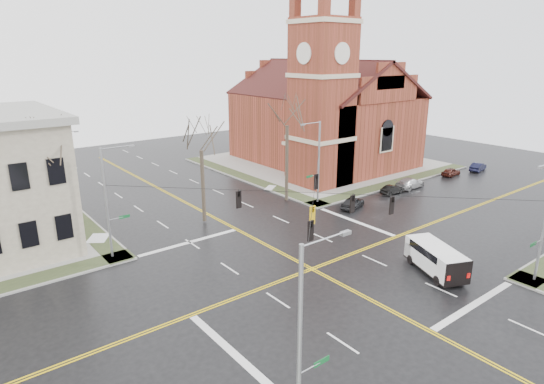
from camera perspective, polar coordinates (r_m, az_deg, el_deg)
ground at (r=35.86m, az=5.03°, el=-9.60°), size 120.00×120.00×0.00m
sidewalks at (r=35.82m, az=5.03°, el=-9.49°), size 80.00×80.00×0.17m
road_markings at (r=35.85m, az=5.03°, el=-9.59°), size 100.00×100.00×0.01m
church at (r=67.53m, az=6.36°, el=10.49°), size 24.28×27.48×27.50m
signal_pole_ne at (r=49.46m, az=5.74°, el=4.01°), size 2.75×0.22×9.00m
signal_pole_nw at (r=38.03m, az=-19.84°, el=-0.96°), size 2.75×0.22×9.00m
signal_pole_sw at (r=19.42m, az=3.90°, el=-17.85°), size 2.75×0.22×9.00m
span_wires at (r=33.54m, az=5.30°, el=-0.09°), size 23.02×23.02×0.03m
traffic_signals at (r=33.32m, az=6.05°, el=-1.59°), size 8.21×8.26×1.30m
streetlight_north_a at (r=53.76m, az=-24.82°, el=3.03°), size 2.30×0.20×8.00m
streetlight_north_b at (r=73.08m, az=-28.65°, el=5.86°), size 2.30×0.20×8.00m
cargo_van at (r=36.98m, az=19.67°, el=-7.61°), size 4.16×5.89×2.10m
parked_car_a at (r=49.60m, az=10.08°, el=-1.32°), size 3.98×2.59×1.26m
parked_car_b at (r=55.72m, az=14.88°, el=0.30°), size 3.24×1.23×1.06m
parked_car_c at (r=58.64m, az=16.91°, el=1.09°), size 4.59×2.03×1.31m
parked_car_d at (r=66.43m, az=21.55°, el=2.37°), size 3.38×1.50×1.13m
parked_car_e at (r=70.73m, az=24.44°, el=2.91°), size 3.87×1.99×1.22m
tree_nw_far at (r=38.73m, az=-26.10°, el=4.43°), size 4.00×4.00×12.08m
tree_nw_near at (r=43.43m, az=-8.89°, el=5.77°), size 4.00×4.00×10.62m
tree_ne at (r=49.32m, az=1.92°, el=8.96°), size 4.00×4.00×12.60m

